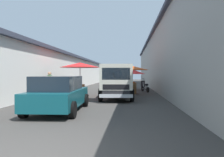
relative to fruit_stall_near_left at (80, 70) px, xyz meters
The scene contains 11 objects.
ground 3.89m from the fruit_stall_near_left, 28.38° to the right, with size 90.00×90.00×0.00m, color #3D3A38.
building_left_whitewash 7.88m from the fruit_stall_near_left, 48.10° to the left, with size 49.80×7.50×3.55m.
building_right_concrete 10.58m from the fruit_stall_near_left, 60.02° to the right, with size 49.80×7.50×5.66m.
fruit_stall_near_left is the anchor object (origin of this frame).
fruit_stall_near_right 4.26m from the fruit_stall_near_left, 54.67° to the right, with size 2.83×2.83×2.29m.
fruit_stall_far_right 7.85m from the fruit_stall_near_left, 27.40° to the right, with size 2.69×2.69×2.10m.
hatchback_car 5.74m from the fruit_stall_near_left, behind, with size 3.99×2.08×1.45m.
delivery_truck 3.19m from the fruit_stall_near_left, 121.88° to the right, with size 5.01×2.19×2.08m.
vendor_by_crates 2.16m from the fruit_stall_near_left, 119.52° to the left, with size 0.54×0.46×1.69m.
parked_scooter 6.53m from the fruit_stall_near_left, 47.70° to the right, with size 1.64×0.65×1.14m.
plastic_stool 1.95m from the fruit_stall_near_left, 17.31° to the left, with size 0.30×0.30×0.43m.
Camera 1 is at (-3.33, -1.84, 1.53)m, focal length 33.11 mm.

